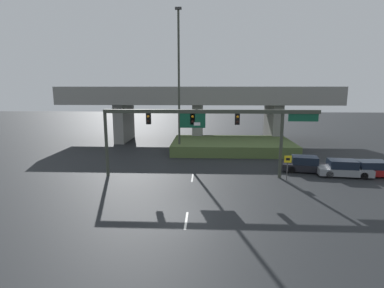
{
  "coord_description": "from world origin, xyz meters",
  "views": [
    {
      "loc": [
        1.08,
        -17.42,
        7.75
      ],
      "look_at": [
        0.0,
        6.85,
        3.17
      ],
      "focal_mm": 28.0,
      "sensor_mm": 36.0,
      "label": 1
    }
  ],
  "objects": [
    {
      "name": "speed_limit_sign",
      "position": [
        8.03,
        7.3,
        1.45
      ],
      "size": [
        0.6,
        0.11,
        2.21
      ],
      "color": "#4C4C4C",
      "rests_on": "ground"
    },
    {
      "name": "highway_light_pole_near",
      "position": [
        -1.91,
        16.75,
        8.51
      ],
      "size": [
        0.7,
        0.36,
        16.26
      ],
      "color": "#383D33",
      "rests_on": "ground"
    },
    {
      "name": "signal_gantry",
      "position": [
        1.12,
        8.05,
        4.89
      ],
      "size": [
        18.43,
        0.44,
        5.92
      ],
      "color": "#383D33",
      "rests_on": "ground"
    },
    {
      "name": "parked_sedan_mid_right",
      "position": [
        13.36,
        8.79,
        0.68
      ],
      "size": [
        4.65,
        2.24,
        1.47
      ],
      "rotation": [
        0.0,
        0.0,
        -0.11
      ],
      "color": "gray",
      "rests_on": "ground"
    },
    {
      "name": "grass_embankment",
      "position": [
        4.44,
        19.4,
        0.63
      ],
      "size": [
        14.65,
        8.58,
        1.27
      ],
      "color": "#4C6033",
      "rests_on": "ground"
    },
    {
      "name": "parked_sedan_near_right",
      "position": [
        10.5,
        10.12,
        0.67
      ],
      "size": [
        4.59,
        2.53,
        1.47
      ],
      "rotation": [
        0.0,
        0.0,
        -0.19
      ],
      "color": "black",
      "rests_on": "ground"
    },
    {
      "name": "lane_markings",
      "position": [
        0.0,
        11.98,
        0.0
      ],
      "size": [
        0.14,
        45.18,
        0.01
      ],
      "color": "silver",
      "rests_on": "ground"
    },
    {
      "name": "parked_sedan_far_right",
      "position": [
        16.0,
        8.97,
        0.64
      ],
      "size": [
        4.73,
        1.76,
        1.37
      ],
      "rotation": [
        0.0,
        0.0,
        0.0
      ],
      "color": "maroon",
      "rests_on": "ground"
    },
    {
      "name": "ground_plane",
      "position": [
        0.0,
        0.0,
        0.0
      ],
      "size": [
        160.0,
        160.0,
        0.0
      ],
      "primitive_type": "plane",
      "color": "black"
    },
    {
      "name": "overpass_bridge",
      "position": [
        0.0,
        26.1,
        5.43
      ],
      "size": [
        38.42,
        8.28,
        7.88
      ],
      "color": "gray",
      "rests_on": "ground"
    }
  ]
}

